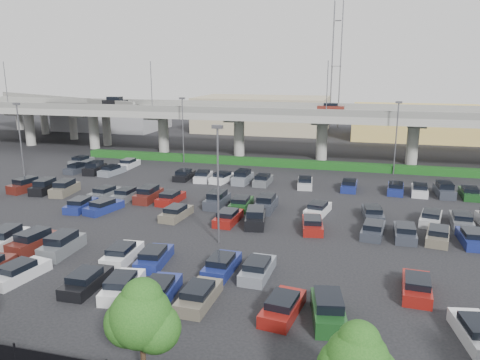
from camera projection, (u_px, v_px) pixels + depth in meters
The scene contains 9 objects.
ground at pixel (242, 215), 48.26m from camera, with size 280.00×280.00×0.00m, color black.
overpass at pixel (291, 116), 76.69m from camera, with size 150.00×13.00×15.80m.
on_ramp at pixel (59, 105), 100.18m from camera, with size 50.93×30.13×8.80m.
hedge at pixel (284, 163), 71.58m from camera, with size 66.00×1.60×1.10m, color #124013.
tree_row at pixel (115, 312), 22.36m from camera, with size 65.07×3.66×5.94m.
parked_cars at pixel (217, 220), 45.01m from camera, with size 63.18×41.59×1.67m.
light_poles at pixel (210, 151), 49.70m from camera, with size 66.90×48.38×10.30m.
distant_buildings at pixel (369, 119), 102.24m from camera, with size 138.00×24.00×9.00m.
comm_tower at pixel (336, 64), 112.98m from camera, with size 2.40×2.40×30.00m.
Camera 1 is at (11.75, -44.50, 14.98)m, focal length 35.00 mm.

